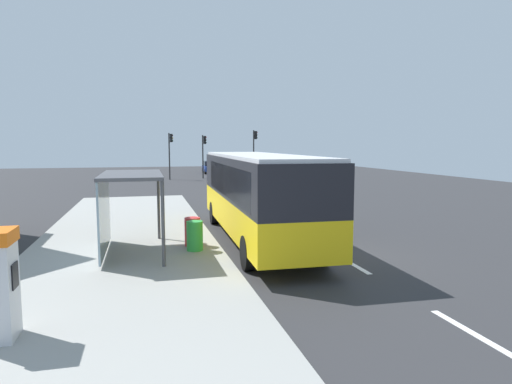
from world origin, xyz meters
TOP-DOWN VIEW (x-y plane):
  - ground_plane at (0.00, 14.00)m, footprint 56.00×92.00m
  - sidewalk_platform at (-6.40, 2.00)m, footprint 6.20×30.00m
  - lane_stripe_seg_0 at (0.25, -6.00)m, footprint 0.16×2.20m
  - lane_stripe_seg_1 at (0.25, -1.00)m, footprint 0.16×2.20m
  - lane_stripe_seg_2 at (0.25, 4.00)m, footprint 0.16×2.20m
  - lane_stripe_seg_3 at (0.25, 9.00)m, footprint 0.16×2.20m
  - lane_stripe_seg_4 at (0.25, 14.00)m, footprint 0.16×2.20m
  - lane_stripe_seg_5 at (0.25, 19.00)m, footprint 0.16×2.20m
  - lane_stripe_seg_6 at (0.25, 24.00)m, footprint 0.16×2.20m
  - lane_stripe_seg_7 at (0.25, 29.00)m, footprint 0.16×2.20m
  - bus at (-1.71, 2.83)m, footprint 2.79×11.07m
  - white_van at (2.20, 18.65)m, footprint 2.12×5.24m
  - sedan_near at (2.30, 29.08)m, footprint 1.93×4.45m
  - sedan_far at (2.30, 41.92)m, footprint 1.96×4.46m
  - recycling_bin_green at (-4.20, 1.16)m, footprint 0.52×0.52m
  - recycling_bin_red at (-4.20, 1.86)m, footprint 0.52×0.52m
  - traffic_light_near_side at (5.50, 32.18)m, footprint 0.49×0.28m
  - traffic_light_far_side at (-3.10, 32.98)m, footprint 0.49×0.28m
  - traffic_light_median at (0.41, 33.78)m, footprint 0.49×0.28m
  - bus_shelter at (-6.41, 1.37)m, footprint 1.80×4.00m

SIDE VIEW (x-z plane):
  - ground_plane at x=0.00m, z-range -0.04..0.00m
  - lane_stripe_seg_0 at x=0.25m, z-range 0.00..0.01m
  - lane_stripe_seg_1 at x=0.25m, z-range 0.00..0.01m
  - lane_stripe_seg_2 at x=0.25m, z-range 0.00..0.01m
  - lane_stripe_seg_3 at x=0.25m, z-range 0.00..0.01m
  - lane_stripe_seg_4 at x=0.25m, z-range 0.00..0.01m
  - lane_stripe_seg_5 at x=0.25m, z-range 0.00..0.01m
  - lane_stripe_seg_6 at x=0.25m, z-range 0.00..0.01m
  - lane_stripe_seg_7 at x=0.25m, z-range 0.00..0.01m
  - sidewalk_platform at x=-6.40m, z-range 0.00..0.18m
  - recycling_bin_green at x=-4.20m, z-range 0.18..1.13m
  - recycling_bin_red at x=-4.20m, z-range 0.18..1.13m
  - sedan_near at x=2.30m, z-range 0.03..1.55m
  - sedan_far at x=2.30m, z-range 0.03..1.55m
  - white_van at x=2.20m, z-range 0.19..2.49m
  - bus at x=-1.71m, z-range 0.24..3.45m
  - bus_shelter at x=-6.41m, z-range 0.85..3.35m
  - traffic_light_median at x=0.41m, z-range 0.77..5.30m
  - traffic_light_far_side at x=-3.10m, z-range 0.79..5.50m
  - traffic_light_near_side at x=5.50m, z-range 0.83..5.86m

